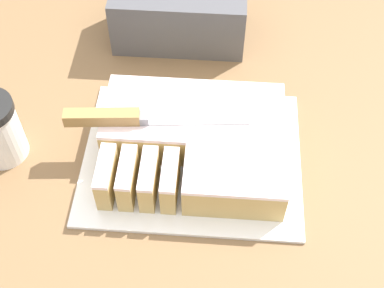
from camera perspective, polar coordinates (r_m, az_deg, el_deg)
name	(u,v)px	position (r m, az deg, el deg)	size (l,w,h in m)	color
cake_board	(192,157)	(0.89, 0.00, -1.39)	(0.36, 0.29, 0.01)	white
cake	(196,142)	(0.87, 0.45, 0.24)	(0.30, 0.23, 0.07)	tan
knife	(117,118)	(0.85, -7.96, 2.80)	(0.29, 0.05, 0.02)	silver
storage_box	(180,13)	(1.07, -1.28, 13.82)	(0.25, 0.14, 0.11)	#47474C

